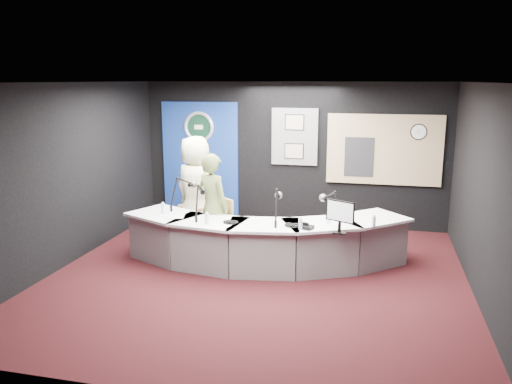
% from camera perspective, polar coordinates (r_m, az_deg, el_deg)
% --- Properties ---
extents(ground, '(6.00, 6.00, 0.00)m').
position_cam_1_polar(ground, '(7.63, 0.06, -9.43)').
color(ground, black).
rests_on(ground, ground).
extents(ceiling, '(6.00, 6.00, 0.02)m').
position_cam_1_polar(ceiling, '(7.09, 0.06, 12.08)').
color(ceiling, silver).
rests_on(ceiling, ground).
extents(wall_back, '(6.00, 0.02, 2.80)m').
position_cam_1_polar(wall_back, '(10.13, 4.02, 4.20)').
color(wall_back, black).
rests_on(wall_back, ground).
extents(wall_front, '(6.00, 0.02, 2.80)m').
position_cam_1_polar(wall_front, '(4.47, -9.00, -6.57)').
color(wall_front, black).
rests_on(wall_front, ground).
extents(wall_left, '(0.02, 6.00, 2.80)m').
position_cam_1_polar(wall_left, '(8.44, -20.18, 1.81)').
color(wall_left, black).
rests_on(wall_left, ground).
extents(wall_right, '(0.02, 6.00, 2.80)m').
position_cam_1_polar(wall_right, '(7.17, 24.07, -0.28)').
color(wall_right, black).
rests_on(wall_right, ground).
extents(broadcast_desk, '(4.50, 1.90, 0.75)m').
position_cam_1_polar(broadcast_desk, '(8.02, 0.63, -5.49)').
color(broadcast_desk, silver).
rests_on(broadcast_desk, ground).
extents(backdrop_panel, '(1.60, 0.05, 2.30)m').
position_cam_1_polar(backdrop_panel, '(10.60, -6.22, 3.71)').
color(backdrop_panel, navy).
rests_on(backdrop_panel, wall_back).
extents(agency_seal, '(0.63, 0.07, 0.63)m').
position_cam_1_polar(agency_seal, '(10.49, -6.37, 7.19)').
color(agency_seal, silver).
rests_on(agency_seal, backdrop_panel).
extents(seal_center, '(0.48, 0.01, 0.48)m').
position_cam_1_polar(seal_center, '(10.49, -6.36, 7.19)').
color(seal_center, '#0D311F').
rests_on(seal_center, backdrop_panel).
extents(pinboard, '(0.90, 0.04, 1.10)m').
position_cam_1_polar(pinboard, '(10.05, 4.31, 6.14)').
color(pinboard, slate).
rests_on(pinboard, wall_back).
extents(framed_photo_upper, '(0.34, 0.02, 0.27)m').
position_cam_1_polar(framed_photo_upper, '(9.99, 4.30, 7.72)').
color(framed_photo_upper, gray).
rests_on(framed_photo_upper, pinboard).
extents(framed_photo_lower, '(0.34, 0.02, 0.27)m').
position_cam_1_polar(framed_photo_lower, '(10.05, 4.25, 4.54)').
color(framed_photo_lower, gray).
rests_on(framed_photo_lower, pinboard).
extents(booth_window_frame, '(2.12, 0.06, 1.32)m').
position_cam_1_polar(booth_window_frame, '(9.95, 14.03, 4.58)').
color(booth_window_frame, tan).
rests_on(booth_window_frame, wall_back).
extents(booth_glow, '(2.00, 0.02, 1.20)m').
position_cam_1_polar(booth_glow, '(9.94, 14.03, 4.58)').
color(booth_glow, beige).
rests_on(booth_glow, booth_window_frame).
extents(equipment_rack, '(0.55, 0.02, 0.75)m').
position_cam_1_polar(equipment_rack, '(9.94, 11.39, 3.83)').
color(equipment_rack, black).
rests_on(equipment_rack, booth_window_frame).
extents(wall_clock, '(0.28, 0.01, 0.28)m').
position_cam_1_polar(wall_clock, '(9.90, 17.63, 6.38)').
color(wall_clock, white).
rests_on(wall_clock, booth_window_frame).
extents(armchair_left, '(0.73, 0.73, 0.97)m').
position_cam_1_polar(armchair_left, '(9.25, -6.64, -2.44)').
color(armchair_left, '#A27C4A').
rests_on(armchair_left, ground).
extents(armchair_right, '(0.80, 0.80, 1.01)m').
position_cam_1_polar(armchair_right, '(8.34, -4.79, -3.88)').
color(armchair_right, '#A27C4A').
rests_on(armchair_right, ground).
extents(draped_jacket, '(0.49, 0.32, 0.70)m').
position_cam_1_polar(draped_jacket, '(9.46, -6.96, -1.26)').
color(draped_jacket, slate).
rests_on(draped_jacket, armchair_left).
extents(person_man, '(1.09, 0.93, 1.88)m').
position_cam_1_polar(person_man, '(9.14, -6.71, 0.34)').
color(person_man, '#F5EFC4').
rests_on(person_man, ground).
extents(person_woman, '(0.74, 0.64, 1.71)m').
position_cam_1_polar(person_woman, '(8.25, -4.83, -1.57)').
color(person_woman, '#5A6937').
rests_on(person_woman, ground).
extents(computer_monitor, '(0.42, 0.23, 0.31)m').
position_cam_1_polar(computer_monitor, '(7.15, 9.33, -2.10)').
color(computer_monitor, black).
rests_on(computer_monitor, broadcast_desk).
extents(desk_phone, '(0.23, 0.21, 0.05)m').
position_cam_1_polar(desk_phone, '(7.39, 5.60, -3.89)').
color(desk_phone, black).
rests_on(desk_phone, broadcast_desk).
extents(headphones_near, '(0.24, 0.24, 0.04)m').
position_cam_1_polar(headphones_near, '(7.49, 4.08, -3.68)').
color(headphones_near, black).
rests_on(headphones_near, broadcast_desk).
extents(headphones_far, '(0.23, 0.23, 0.04)m').
position_cam_1_polar(headphones_far, '(7.64, -2.83, -3.35)').
color(headphones_far, black).
rests_on(headphones_far, broadcast_desk).
extents(paper_stack, '(0.26, 0.31, 0.00)m').
position_cam_1_polar(paper_stack, '(8.10, -8.67, -2.68)').
color(paper_stack, white).
rests_on(paper_stack, broadcast_desk).
extents(notepad, '(0.23, 0.30, 0.00)m').
position_cam_1_polar(notepad, '(7.47, -3.80, -3.85)').
color(notepad, white).
rests_on(notepad, broadcast_desk).
extents(boom_mic_a, '(0.29, 0.72, 0.60)m').
position_cam_1_polar(boom_mic_a, '(8.59, -8.18, 0.25)').
color(boom_mic_a, black).
rests_on(boom_mic_a, broadcast_desk).
extents(boom_mic_b, '(0.21, 0.73, 0.60)m').
position_cam_1_polar(boom_mic_b, '(7.96, -6.26, -0.66)').
color(boom_mic_b, black).
rests_on(boom_mic_b, broadcast_desk).
extents(boom_mic_c, '(0.20, 0.74, 0.60)m').
position_cam_1_polar(boom_mic_c, '(7.63, 2.38, -1.17)').
color(boom_mic_c, black).
rests_on(boom_mic_c, broadcast_desk).
extents(boom_mic_d, '(0.42, 0.67, 0.60)m').
position_cam_1_polar(boom_mic_d, '(7.55, 8.34, -1.45)').
color(boom_mic_d, black).
rests_on(boom_mic_d, broadcast_desk).
extents(water_bottles, '(3.34, 0.53, 0.18)m').
position_cam_1_polar(water_bottles, '(7.63, 0.51, -2.80)').
color(water_bottles, silver).
rests_on(water_bottles, broadcast_desk).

